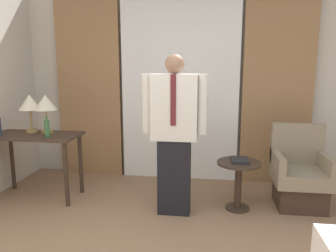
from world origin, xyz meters
TOP-DOWN VIEW (x-y plane):
  - wall_back at (0.00, 2.72)m, footprint 10.00×0.06m
  - curtain_sheer_center at (0.00, 2.59)m, footprint 1.64×0.06m
  - curtain_drape_left at (-1.32, 2.59)m, footprint 0.93×0.06m
  - curtain_drape_right at (1.32, 2.59)m, footprint 0.93×0.06m
  - desk at (-1.66, 1.62)m, footprint 1.06×0.54m
  - table_lamp_left at (-1.76, 1.74)m, footprint 0.27×0.27m
  - table_lamp_right at (-1.55, 1.74)m, footprint 0.27×0.27m
  - bottle_by_lamp at (-1.42, 1.50)m, footprint 0.06×0.06m
  - person at (0.07, 1.42)m, footprint 0.70×0.23m
  - armchair at (1.49, 1.82)m, footprint 0.61×0.61m
  - side_table at (0.78, 1.61)m, footprint 0.49×0.49m
  - book at (0.78, 1.63)m, footprint 0.20×0.25m

SIDE VIEW (x-z plane):
  - armchair at x=1.49m, z-range -0.12..0.81m
  - side_table at x=0.78m, z-range 0.10..0.66m
  - book at x=0.78m, z-range 0.56..0.59m
  - desk at x=-1.66m, z-range 0.26..1.06m
  - bottle_by_lamp at x=-1.42m, z-range 0.78..1.03m
  - person at x=0.07m, z-range 0.07..1.81m
  - table_lamp_left at x=-1.76m, z-range 0.92..1.39m
  - table_lamp_right at x=-1.55m, z-range 0.92..1.39m
  - curtain_sheer_center at x=0.00m, z-range 0.00..2.58m
  - curtain_drape_left at x=-1.32m, z-range 0.00..2.58m
  - curtain_drape_right at x=1.32m, z-range 0.00..2.58m
  - wall_back at x=0.00m, z-range 0.00..2.70m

